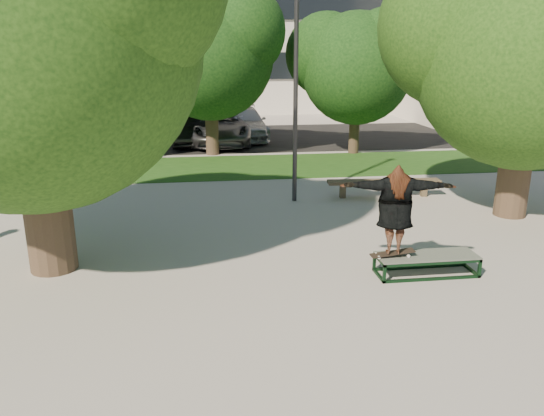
{
  "coord_description": "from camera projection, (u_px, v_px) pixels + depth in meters",
  "views": [
    {
      "loc": [
        -1.42,
        -8.54,
        3.87
      ],
      "look_at": [
        -0.2,
        0.6,
        1.13
      ],
      "focal_mm": 35.0,
      "sensor_mm": 36.0,
      "label": 1
    }
  ],
  "objects": [
    {
      "name": "ground",
      "position": [
        288.0,
        278.0,
        9.39
      ],
      "size": [
        120.0,
        120.0,
        0.0
      ],
      "primitive_type": "plane",
      "color": "gray",
      "rests_on": "ground"
    },
    {
      "name": "grass_strip",
      "position": [
        272.0,
        166.0,
        18.55
      ],
      "size": [
        30.0,
        4.0,
        0.02
      ],
      "primitive_type": "cube",
      "color": "#153F12",
      "rests_on": "ground"
    },
    {
      "name": "asphalt_strip",
      "position": [
        232.0,
        138.0,
        24.6
      ],
      "size": [
        40.0,
        8.0,
        0.01
      ],
      "primitive_type": "cube",
      "color": "black",
      "rests_on": "ground"
    },
    {
      "name": "tree_left",
      "position": [
        19.0,
        16.0,
        8.63
      ],
      "size": [
        6.96,
        5.95,
        7.12
      ],
      "color": "#38281E",
      "rests_on": "ground"
    },
    {
      "name": "tree_right",
      "position": [
        526.0,
        41.0,
        11.92
      ],
      "size": [
        6.24,
        5.33,
        6.51
      ],
      "color": "#38281E",
      "rests_on": "ground"
    },
    {
      "name": "bg_tree_left",
      "position": [
        46.0,
        55.0,
        18.01
      ],
      "size": [
        5.28,
        4.51,
        5.77
      ],
      "color": "#38281E",
      "rests_on": "ground"
    },
    {
      "name": "bg_tree_mid",
      "position": [
        207.0,
        47.0,
        19.59
      ],
      "size": [
        5.76,
        4.92,
        6.24
      ],
      "color": "#38281E",
      "rests_on": "ground"
    },
    {
      "name": "bg_tree_right",
      "position": [
        355.0,
        61.0,
        19.96
      ],
      "size": [
        5.04,
        4.31,
        5.43
      ],
      "color": "#38281E",
      "rests_on": "ground"
    },
    {
      "name": "lamppost",
      "position": [
        296.0,
        81.0,
        13.38
      ],
      "size": [
        0.25,
        0.15,
        6.11
      ],
      "color": "#2D2D30",
      "rests_on": "ground"
    },
    {
      "name": "side_building",
      "position": [
        527.0,
        49.0,
        31.46
      ],
      "size": [
        15.0,
        10.0,
        8.0
      ],
      "primitive_type": "cube",
      "color": "silver",
      "rests_on": "ground"
    },
    {
      "name": "grind_box",
      "position": [
        426.0,
        264.0,
        9.51
      ],
      "size": [
        1.8,
        0.6,
        0.38
      ],
      "color": "black",
      "rests_on": "ground"
    },
    {
      "name": "skater_rig",
      "position": [
        395.0,
        210.0,
        9.13
      ],
      "size": [
        2.01,
        0.88,
        1.66
      ],
      "rotation": [
        0.0,
        0.0,
        2.95
      ],
      "color": "white",
      "rests_on": "grind_box"
    },
    {
      "name": "bench",
      "position": [
        384.0,
        183.0,
        14.52
      ],
      "size": [
        3.12,
        0.62,
        0.48
      ],
      "rotation": [
        0.0,
        0.0,
        -0.07
      ],
      "color": "brown",
      "rests_on": "ground"
    },
    {
      "name": "car_silver_a",
      "position": [
        155.0,
        124.0,
        24.44
      ],
      "size": [
        1.98,
        3.93,
        1.28
      ],
      "primitive_type": "imported",
      "rotation": [
        0.0,
        0.0,
        0.13
      ],
      "color": "#A3A4A8",
      "rests_on": "asphalt_strip"
    },
    {
      "name": "car_dark",
      "position": [
        188.0,
        126.0,
        22.92
      ],
      "size": [
        2.14,
        4.76,
        1.52
      ],
      "primitive_type": "imported",
      "rotation": [
        0.0,
        0.0,
        0.12
      ],
      "color": "black",
      "rests_on": "asphalt_strip"
    },
    {
      "name": "car_grey",
      "position": [
        219.0,
        127.0,
        22.89
      ],
      "size": [
        2.46,
        5.27,
        1.46
      ],
      "primitive_type": "imported",
      "rotation": [
        0.0,
        0.0,
        -0.01
      ],
      "color": "#5D5E63",
      "rests_on": "asphalt_strip"
    },
    {
      "name": "car_silver_b",
      "position": [
        243.0,
        123.0,
        24.21
      ],
      "size": [
        2.09,
        4.85,
        1.39
      ],
      "primitive_type": "imported",
      "rotation": [
        0.0,
        0.0,
        0.03
      ],
      "color": "#A8A8AC",
      "rests_on": "asphalt_strip"
    }
  ]
}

